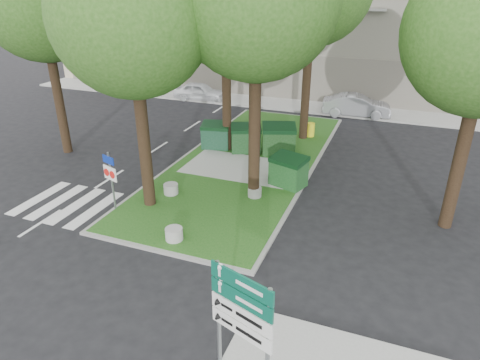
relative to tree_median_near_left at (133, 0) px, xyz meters
The scene contains 19 objects.
ground 7.88m from the tree_median_near_left, 61.12° to the right, with size 120.00×120.00×0.00m, color black.
median_island 9.27m from the tree_median_near_left, 70.64° to the left, with size 6.00×16.00×0.12m, color #184E16.
median_kerb 9.28m from the tree_median_near_left, 70.64° to the left, with size 6.30×16.30×0.10m, color gray.
building_sidewalk 17.57m from the tree_median_near_left, 84.94° to the left, with size 42.00×3.00×0.12m, color #999993.
zebra_crossing 7.75m from the tree_median_near_left, 155.64° to the right, with size 5.00×3.00×0.01m, color silver.
tree_median_near_left is the anchor object (origin of this frame).
tree_median_mid 6.53m from the tree_median_near_left, 85.60° to the left, with size 4.80×4.80×9.99m.
dumpster_a 9.18m from the tree_median_near_left, 91.65° to the left, with size 1.60×1.27×1.32m.
dumpster_b 9.30m from the tree_median_near_left, 77.64° to the left, with size 1.77×1.53×1.37m.
dumpster_c 9.82m from the tree_median_near_left, 65.90° to the left, with size 1.89×1.60×1.50m.
dumpster_d 8.61m from the tree_median_near_left, 37.71° to the left, with size 1.66×1.39×1.32m.
bollard_left 7.06m from the tree_median_near_left, 75.26° to the left, with size 0.57×0.57×0.41m, color #989793.
bollard_right 8.05m from the tree_median_near_left, 29.29° to the left, with size 0.54×0.54×0.39m, color gray.
bollard_mid 7.53m from the tree_median_near_left, 44.00° to the right, with size 0.58×0.58×0.42m, color #A5A4A0.
litter_bin 12.58m from the tree_median_near_left, 68.18° to the left, with size 0.43×0.43×0.74m, color yellow.
traffic_sign_pole 5.96m from the tree_median_near_left, 141.55° to the right, with size 0.69×0.27×2.38m.
directional_sign 10.31m from the tree_median_near_left, 46.52° to the right, with size 1.41×0.52×2.94m.
car_white 17.30m from the tree_median_near_left, 109.32° to the left, with size 1.50×3.73×1.27m, color white.
car_silver 17.35m from the tree_median_near_left, 69.18° to the left, with size 1.46×4.20×1.38m, color #9A9CA2.
Camera 1 is at (6.91, -9.75, 7.89)m, focal length 32.00 mm.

